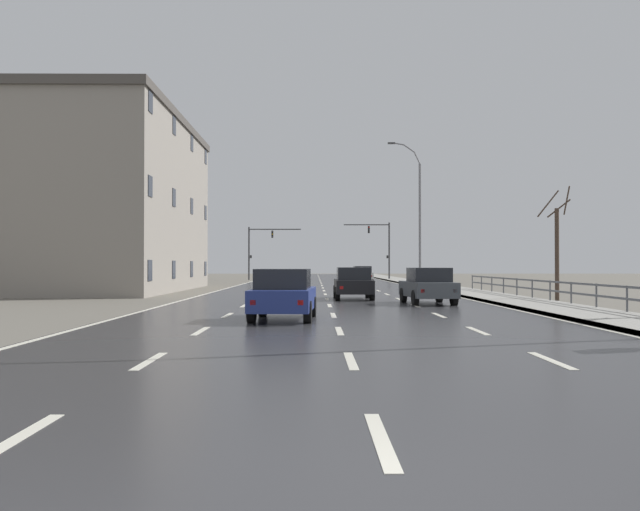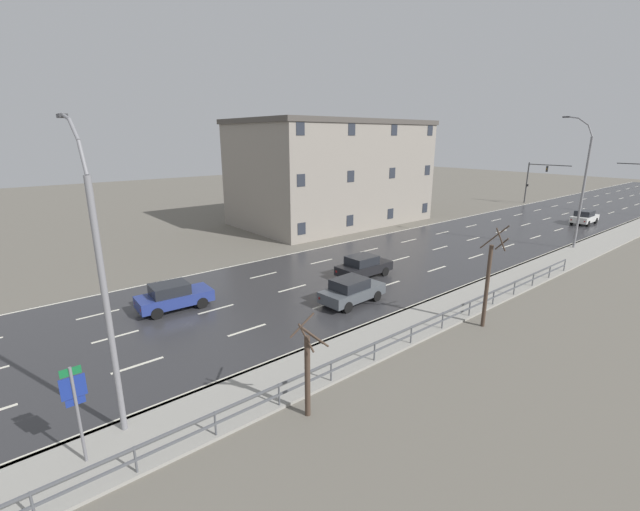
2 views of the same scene
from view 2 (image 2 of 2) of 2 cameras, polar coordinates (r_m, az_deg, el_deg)
ground_plane at (r=45.74m, az=21.84°, el=2.53°), size 160.00×160.00×0.12m
road_asphalt_strip at (r=56.41m, az=27.81°, el=4.24°), size 14.00×120.00×0.03m
sidewalk_right at (r=53.83m, az=36.01°, el=2.61°), size 3.00×120.00×0.12m
guardrail at (r=20.59m, az=12.27°, el=-10.05°), size 0.07×35.14×1.00m
street_lamp_foreground at (r=14.60m, az=-27.34°, el=-4.19°), size 2.69×0.24×10.29m
street_lamp_midground at (r=42.67m, az=31.92°, el=8.01°), size 2.60×0.24×11.26m
highway_sign at (r=14.74m, az=-30.14°, el=-16.94°), size 0.09×0.68×3.29m
traffic_signal_left at (r=69.75m, az=27.15°, el=9.52°), size 5.88×0.36×5.91m
car_near_right at (r=25.00m, az=4.31°, el=-4.73°), size 2.03×4.20×1.57m
car_far_left at (r=25.48m, az=-19.22°, el=-5.21°), size 2.01×4.19×1.57m
car_distant at (r=56.22m, az=32.18°, el=4.43°), size 1.93×4.15×1.57m
car_near_left at (r=29.67m, az=5.92°, el=-1.44°), size 1.85×4.11×1.57m
brick_building at (r=48.78m, az=1.56°, el=11.23°), size 13.01×21.15×11.31m
bare_tree_near at (r=15.03m, az=-1.68°, el=-15.23°), size 1.17×1.19×3.78m
bare_tree_mid at (r=23.06m, az=21.82°, el=-3.26°), size 1.57×1.39×5.40m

